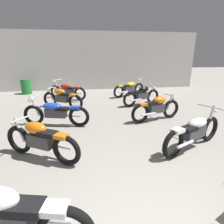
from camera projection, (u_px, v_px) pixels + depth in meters
The scene contains 11 objects.
back_wall at pixel (96, 61), 11.52m from camera, with size 13.39×0.24×3.60m, color #BCBAB7.
motorcycle_left_row_0 at pixel (8, 218), 2.00m from camera, with size 1.94×0.63×0.88m.
motorcycle_left_row_1 at pixel (40, 139), 3.86m from camera, with size 1.75×1.09×0.88m.
motorcycle_left_row_2 at pixel (55, 112), 5.70m from camera, with size 2.13×0.81×0.97m.
motorcycle_left_row_3 at pixel (62, 98), 7.56m from camera, with size 1.75×1.09×0.88m.
motorcycle_left_row_4 at pixel (67, 90), 9.23m from camera, with size 1.91×1.23×0.97m.
motorcycle_right_row_1 at pixel (194, 131), 4.29m from camera, with size 2.00×1.10×0.97m.
motorcycle_right_row_2 at pixel (157, 108), 6.18m from camera, with size 1.93×0.71×0.88m.
motorcycle_right_row_3 at pixel (142, 95), 8.09m from camera, with size 1.89×0.80×0.88m.
motorcycle_right_row_4 at pixel (129, 88), 9.88m from camera, with size 1.96×1.17×0.97m.
oil_drum at pixel (26, 87), 10.44m from camera, with size 0.59×0.59×0.85m.
Camera 1 is at (-0.78, -0.71, 2.20)m, focal length 28.79 mm.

